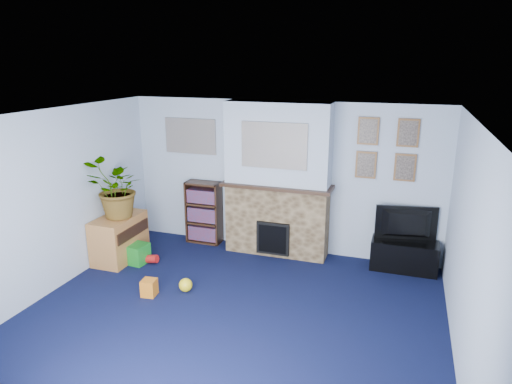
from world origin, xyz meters
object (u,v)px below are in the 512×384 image
(tv_stand, at_px, (404,256))
(sideboard, at_px, (119,238))
(television, at_px, (407,225))
(bookshelf, at_px, (204,214))

(tv_stand, distance_m, sideboard, 4.31)
(tv_stand, relative_size, sideboard, 1.06)
(tv_stand, xyz_separation_m, television, (0.00, 0.02, 0.48))
(television, height_order, bookshelf, bookshelf)
(bookshelf, bearing_deg, sideboard, -131.88)
(tv_stand, distance_m, television, 0.48)
(television, bearing_deg, tv_stand, 79.94)
(sideboard, bearing_deg, bookshelf, 48.12)
(television, xyz_separation_m, sideboard, (-4.19, -1.00, -0.35))
(tv_stand, height_order, bookshelf, bookshelf)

